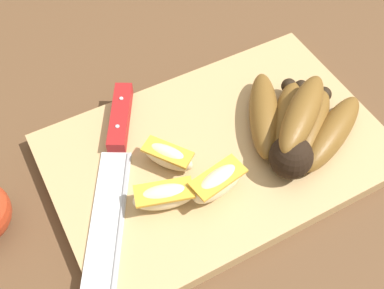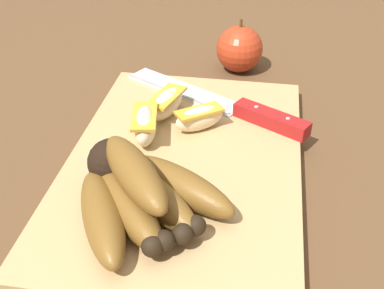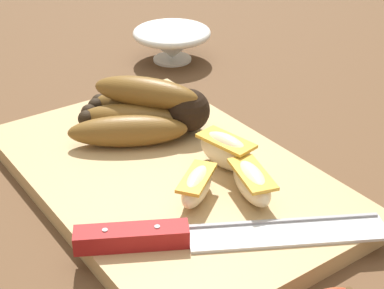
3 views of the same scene
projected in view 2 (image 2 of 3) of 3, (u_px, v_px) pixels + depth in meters
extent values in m
plane|color=brown|center=(192.00, 169.00, 0.58)|extent=(6.00, 6.00, 0.00)
cube|color=tan|center=(184.00, 166.00, 0.57)|extent=(0.40, 0.26, 0.02)
sphere|color=black|center=(112.00, 162.00, 0.51)|extent=(0.05, 0.05, 0.05)
ellipsoid|color=brown|center=(102.00, 216.00, 0.46)|extent=(0.14, 0.09, 0.04)
sphere|color=black|center=(152.00, 246.00, 0.43)|extent=(0.02, 0.02, 0.02)
ellipsoid|color=brown|center=(128.00, 205.00, 0.47)|extent=(0.13, 0.11, 0.04)
sphere|color=black|center=(168.00, 241.00, 0.43)|extent=(0.02, 0.02, 0.02)
ellipsoid|color=brown|center=(152.00, 195.00, 0.48)|extent=(0.12, 0.12, 0.04)
sphere|color=black|center=(183.00, 234.00, 0.44)|extent=(0.02, 0.02, 0.02)
ellipsoid|color=brown|center=(175.00, 185.00, 0.50)|extent=(0.10, 0.13, 0.04)
sphere|color=black|center=(196.00, 226.00, 0.45)|extent=(0.02, 0.02, 0.02)
ellipsoid|color=brown|center=(135.00, 173.00, 0.47)|extent=(0.12, 0.11, 0.04)
cube|color=silver|center=(184.00, 91.00, 0.69)|extent=(0.12, 0.17, 0.00)
cube|color=#99999E|center=(177.00, 93.00, 0.68)|extent=(0.09, 0.16, 0.00)
cube|color=maroon|center=(271.00, 119.00, 0.62)|extent=(0.07, 0.10, 0.02)
cylinder|color=#B2B2B7|center=(288.00, 119.00, 0.60)|extent=(0.01, 0.01, 0.00)
cylinder|color=#B2B2B7|center=(256.00, 107.00, 0.62)|extent=(0.01, 0.01, 0.00)
ellipsoid|color=beige|center=(145.00, 126.00, 0.58)|extent=(0.07, 0.04, 0.04)
cube|color=gold|center=(144.00, 116.00, 0.58)|extent=(0.07, 0.04, 0.00)
ellipsoid|color=beige|center=(198.00, 118.00, 0.60)|extent=(0.06, 0.06, 0.03)
cube|color=gold|center=(198.00, 111.00, 0.60)|extent=(0.05, 0.06, 0.00)
ellipsoid|color=beige|center=(167.00, 104.00, 0.63)|extent=(0.07, 0.05, 0.03)
cube|color=gold|center=(166.00, 97.00, 0.63)|extent=(0.07, 0.04, 0.00)
sphere|color=#AD3319|center=(239.00, 49.00, 0.77)|extent=(0.07, 0.07, 0.07)
cylinder|color=#4C3319|center=(241.00, 23.00, 0.75)|extent=(0.00, 0.00, 0.01)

